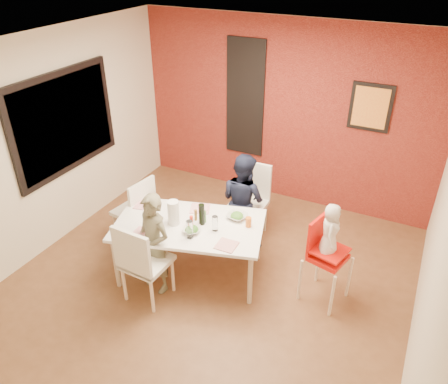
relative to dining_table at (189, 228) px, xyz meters
The scene contains 35 objects.
ground 0.71m from the dining_table, ahead, with size 4.50×4.50×0.00m, color brown.
ceiling 2.07m from the dining_table, ahead, with size 4.50×4.50×0.02m, color white.
wall_back 2.40m from the dining_table, 82.63° to the left, with size 4.50×0.02×2.70m, color beige.
wall_front 2.35m from the dining_table, 82.47° to the right, with size 4.50×0.02×2.70m, color beige.
wall_left 2.08m from the dining_table, behind, with size 0.02×4.50×2.70m, color beige.
wall_right 2.64m from the dining_table, ahead, with size 0.02×4.50×2.70m, color beige.
brick_accent_wall 2.38m from the dining_table, 82.56° to the left, with size 4.50×0.02×2.70m, color maroon.
picture_window_frame 2.14m from the dining_table, behind, with size 0.05×1.70×1.30m, color black.
picture_window_pane 2.12m from the dining_table, behind, with size 0.02×1.55×1.15m, color black.
glassblock_strip 2.41m from the dining_table, 97.78° to the left, with size 0.55×0.03×1.70m, color #B5BFC5.
glassblock_surround 2.41m from the dining_table, 97.80° to the left, with size 0.60×0.03×1.76m, color black.
art_print_frame 2.87m from the dining_table, 56.22° to the left, with size 0.54×0.03×0.64m, color black.
art_print_canvas 2.86m from the dining_table, 56.04° to the left, with size 0.44×0.01×0.54m, color #F3A136.
dining_table is the anchor object (origin of this frame).
chair_near 0.70m from the dining_table, 108.59° to the right, with size 0.50×0.50×1.02m.
chair_far 1.15m from the dining_table, 74.91° to the left, with size 0.48×0.48×1.02m.
chair_left 0.96m from the dining_table, 165.85° to the left, with size 0.51×0.51×0.96m.
high_chair 1.56m from the dining_table, 11.17° to the left, with size 0.52×0.52×1.02m.
child_near 0.46m from the dining_table, 118.14° to the right, with size 0.45×0.30×1.24m, color brown.
child_far 0.91m from the dining_table, 70.66° to the left, with size 0.63×0.49×1.30m, color black.
toddler 1.61m from the dining_table, 10.57° to the left, with size 0.31×0.20×0.64m, color beige.
plate_near_left 0.55m from the dining_table, 131.49° to the right, with size 0.23×0.23×0.01m, color white.
plate_far_mid 0.35m from the dining_table, 96.76° to the left, with size 0.23×0.23×0.01m, color white.
plate_near_right 0.60m from the dining_table, 16.87° to the right, with size 0.22×0.22×0.01m, color silver.
plate_far_left 0.71m from the dining_table, behind, with size 0.21×0.21×0.01m, color white.
salad_bowl_a 0.18m from the dining_table, 47.49° to the right, with size 0.20×0.20×0.05m, color white.
salad_bowl_b 0.58m from the dining_table, 38.72° to the left, with size 0.23×0.23×0.06m, color silver.
wine_bottle 0.25m from the dining_table, 27.22° to the left, with size 0.07×0.07×0.26m, color black.
wine_glass_a 0.31m from the dining_table, 56.86° to the right, with size 0.08×0.08×0.22m, color white.
wine_glass_b 0.37m from the dining_table, ahead, with size 0.07×0.07×0.19m, color white.
paper_towel_roll 0.27m from the dining_table, 156.03° to the right, with size 0.13×0.13×0.30m, color white.
condiment_red 0.16m from the dining_table, 36.47° to the right, with size 0.04×0.04×0.16m, color red.
condiment_green 0.23m from the dining_table, 38.80° to the left, with size 0.04×0.04×0.15m, color #2E6822.
condiment_brown 0.17m from the dining_table, 74.14° to the left, with size 0.04×0.04×0.14m, color brown.
sippy_cup 0.70m from the dining_table, 22.47° to the left, with size 0.07×0.07×0.12m, color #D26317.
Camera 1 is at (1.93, -3.57, 3.60)m, focal length 35.00 mm.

